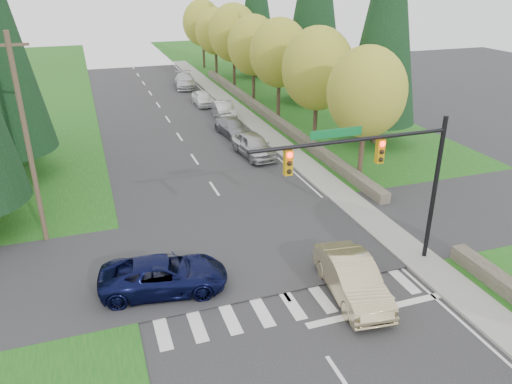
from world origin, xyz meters
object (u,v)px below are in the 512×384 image
sedan_champagne (352,279)px  parked_car_c (224,110)px  parked_car_d (203,98)px  parked_car_a (254,145)px  parked_car_e (185,81)px  suv_navy (164,275)px  parked_car_b (233,127)px

sedan_champagne → parked_car_c: size_ratio=1.11×
parked_car_d → sedan_champagne: bearing=-92.7°
parked_car_a → parked_car_e: (0.00, 24.23, -0.05)m
suv_navy → parked_car_c: bearing=-12.1°
parked_car_b → parked_car_d: parked_car_d is taller
suv_navy → parked_car_d: bearing=-7.4°
parked_car_b → parked_car_c: (0.70, 5.09, 0.08)m
parked_car_e → parked_car_a: bearing=-82.9°
parked_car_b → parked_car_d: 10.38m
parked_car_c → parked_car_e: size_ratio=0.84×
suv_navy → parked_car_a: parked_car_a is taller
parked_car_b → parked_car_e: size_ratio=0.85×
parked_car_c → sedan_champagne: bearing=-91.3°
sedan_champagne → parked_car_d: sedan_champagne is taller
parked_car_a → parked_car_c: size_ratio=1.08×
suv_navy → parked_car_b: suv_navy is taller
suv_navy → parked_car_c: 26.59m
sedan_champagne → parked_car_e: size_ratio=0.94×
sedan_champagne → parked_car_c: sedan_champagne is taller
parked_car_c → parked_car_d: bearing=101.2°
parked_car_d → parked_car_e: (0.00, 8.52, 0.08)m
sedan_champagne → parked_car_c: 27.81m
parked_car_a → parked_car_d: bearing=85.0°
sedan_champagne → parked_car_b: 22.68m
suv_navy → parked_car_d: suv_navy is taller
sedan_champagne → parked_car_d: 33.04m
sedan_champagne → suv_navy: 7.74m
parked_car_a → parked_car_e: 24.23m
parked_car_e → parked_car_d: bearing=-82.9°
sedan_champagne → parked_car_a: parked_car_a is taller
parked_car_c → parked_car_d: 5.33m
parked_car_b → parked_car_c: parked_car_c is taller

